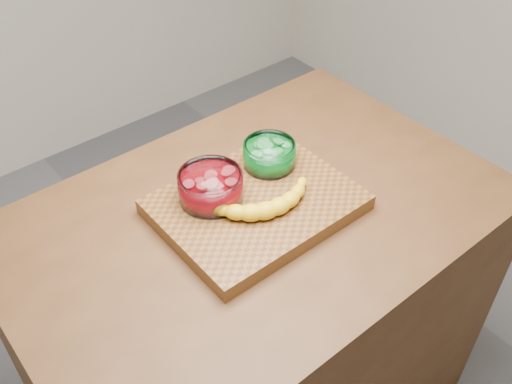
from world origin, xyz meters
TOP-DOWN VIEW (x-y plane):
  - counter at (0.00, 0.00)m, footprint 1.20×0.80m
  - cutting_board at (0.00, 0.00)m, footprint 0.45×0.35m
  - bowl_red at (-0.08, 0.07)m, footprint 0.15×0.15m
  - bowl_green at (0.11, 0.08)m, footprint 0.13×0.13m
  - banana at (-0.00, -0.02)m, footprint 0.28×0.17m

SIDE VIEW (x-z plane):
  - counter at x=0.00m, z-range 0.00..0.90m
  - cutting_board at x=0.00m, z-range 0.90..0.94m
  - banana at x=0.00m, z-range 0.94..0.98m
  - bowl_green at x=0.11m, z-range 0.94..1.00m
  - bowl_red at x=-0.08m, z-range 0.94..1.01m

